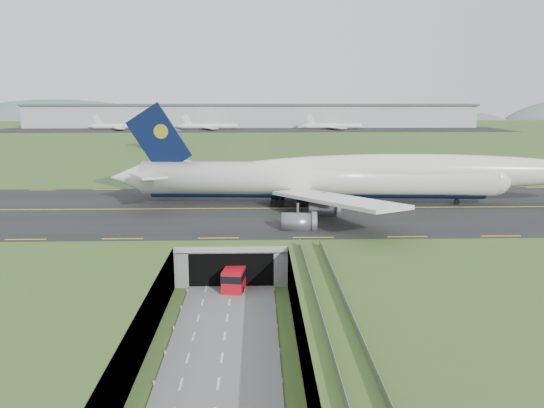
{
  "coord_description": "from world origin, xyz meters",
  "views": [
    {
      "loc": [
        3.77,
        -63.37,
        26.57
      ],
      "look_at": [
        6.09,
        20.0,
        9.62
      ],
      "focal_mm": 35.0,
      "sensor_mm": 36.0,
      "label": 1
    }
  ],
  "objects": [
    {
      "name": "ground",
      "position": [
        0.0,
        0.0,
        0.0
      ],
      "size": [
        900.0,
        900.0,
        0.0
      ],
      "primitive_type": "plane",
      "color": "#3A5321",
      "rests_on": "ground"
    },
    {
      "name": "airfield_deck",
      "position": [
        0.0,
        0.0,
        3.0
      ],
      "size": [
        800.0,
        800.0,
        6.0
      ],
      "primitive_type": "cube",
      "color": "gray",
      "rests_on": "ground"
    },
    {
      "name": "trench_road",
      "position": [
        0.0,
        -7.5,
        0.1
      ],
      "size": [
        12.0,
        75.0,
        0.2
      ],
      "primitive_type": "cube",
      "color": "slate",
      "rests_on": "ground"
    },
    {
      "name": "taxiway",
      "position": [
        0.0,
        33.0,
        6.09
      ],
      "size": [
        800.0,
        44.0,
        0.18
      ],
      "primitive_type": "cube",
      "color": "black",
      "rests_on": "airfield_deck"
    },
    {
      "name": "tunnel_portal",
      "position": [
        0.0,
        16.71,
        3.33
      ],
      "size": [
        17.0,
        22.3,
        6.0
      ],
      "color": "gray",
      "rests_on": "ground"
    },
    {
      "name": "guideway",
      "position": [
        11.0,
        -19.11,
        5.32
      ],
      "size": [
        3.0,
        53.0,
        7.05
      ],
      "color": "#A8A8A3",
      "rests_on": "ground"
    },
    {
      "name": "jumbo_jet",
      "position": [
        21.87,
        36.55,
        11.42
      ],
      "size": [
        94.65,
        60.79,
        20.14
      ],
      "rotation": [
        0.0,
        0.0,
        -0.06
      ],
      "color": "silver",
      "rests_on": "ground"
    },
    {
      "name": "shuttle_tram",
      "position": [
        0.68,
        8.2,
        1.71
      ],
      "size": [
        3.97,
        7.98,
        3.11
      ],
      "rotation": [
        0.0,
        0.0,
        -0.15
      ],
      "color": "red",
      "rests_on": "ground"
    },
    {
      "name": "service_building",
      "position": [
        -36.89,
        156.54,
        12.11
      ],
      "size": [
        24.46,
        24.46,
        10.31
      ],
      "rotation": [
        0.0,
        0.0,
        0.37
      ],
      "color": "tan",
      "rests_on": "ground"
    },
    {
      "name": "cargo_terminal",
      "position": [
        -0.18,
        299.41,
        13.96
      ],
      "size": [
        320.0,
        67.0,
        15.6
      ],
      "color": "#B2B2B2",
      "rests_on": "ground"
    },
    {
      "name": "distant_hills",
      "position": [
        64.38,
        430.0,
        -4.0
      ],
      "size": [
        700.0,
        91.0,
        60.0
      ],
      "color": "slate",
      "rests_on": "ground"
    }
  ]
}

